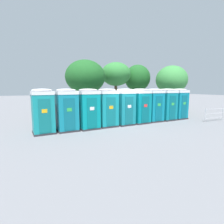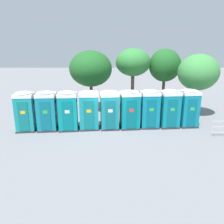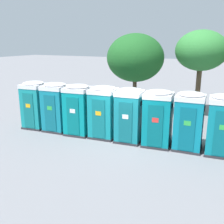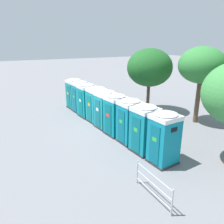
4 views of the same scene
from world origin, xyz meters
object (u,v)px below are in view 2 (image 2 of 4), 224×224
portapotty_1 (47,111)px  portapotty_2 (68,110)px  street_tree_1 (133,63)px  street_tree_3 (165,66)px  portapotty_5 (130,109)px  portapotty_7 (169,108)px  portapotty_3 (89,110)px  portapotty_8 (189,108)px  portapotty_6 (150,109)px  street_tree_2 (91,69)px  portapotty_0 (26,111)px  portapotty_4 (109,110)px  street_tree_0 (198,73)px

portapotty_1 → portapotty_2: same height
street_tree_1 → street_tree_3: bearing=11.9°
portapotty_5 → portapotty_7: bearing=4.7°
portapotty_3 → portapotty_8: bearing=4.1°
portapotty_6 → street_tree_2: size_ratio=0.50×
street_tree_3 → portapotty_2: bearing=-138.0°
portapotty_0 → portapotty_4: 5.35m
portapotty_0 → portapotty_4: size_ratio=1.00×
portapotty_0 → portapotty_8: 10.70m
portapotty_6 → street_tree_0: size_ratio=0.53×
street_tree_0 → street_tree_3: (-1.69, 3.71, 0.32)m
portapotty_2 → portapotty_6: (5.33, 0.46, 0.00)m
portapotty_0 → portapotty_1: size_ratio=1.00×
portapotty_4 → portapotty_7: (4.00, 0.30, -0.00)m
portapotty_3 → street_tree_0: size_ratio=0.53×
portapotty_6 → street_tree_2: (-4.23, 4.41, 2.29)m
street_tree_2 → portapotty_1: bearing=-116.4°
portapotty_4 → street_tree_1: bearing=71.2°
portapotty_0 → street_tree_0: 12.80m
portapotty_7 → street_tree_2: size_ratio=0.50×
portapotty_3 → street_tree_2: size_ratio=0.50×
portapotty_4 → portapotty_8: size_ratio=1.00×
portapotty_7 → portapotty_8: size_ratio=1.00×
portapotty_2 → street_tree_0: size_ratio=0.53×
portapotty_2 → street_tree_3: (7.79, 7.02, 2.43)m
portapotty_0 → street_tree_1: size_ratio=0.48×
street_tree_1 → portapotty_3: bearing=-119.0°
portapotty_3 → portapotty_0: bearing=-175.7°
portapotty_6 → portapotty_8: bearing=4.0°
portapotty_3 → portapotty_6: same height
street_tree_1 → street_tree_0: bearing=-33.2°
portapotty_2 → street_tree_0: bearing=19.3°
portapotty_8 → street_tree_2: size_ratio=0.50×
portapotty_1 → street_tree_3: bearing=37.7°
portapotty_5 → portapotty_8: bearing=5.0°
portapotty_7 → street_tree_0: bearing=44.8°
portapotty_5 → street_tree_0: bearing=28.8°
portapotty_5 → street_tree_3: size_ratio=0.49×
portapotty_6 → portapotty_8: size_ratio=1.00×
portapotty_4 → portapotty_7: size_ratio=1.00×
portapotty_6 → street_tree_2: bearing=133.8°
portapotty_2 → street_tree_2: bearing=77.3°
portapotty_3 → street_tree_1: bearing=61.0°
portapotty_6 → street_tree_3: street_tree_3 is taller
portapotty_3 → portapotty_5: size_ratio=1.00×
portapotty_5 → portapotty_4: bearing=-176.4°
portapotty_0 → portapotty_6: (8.00, 0.59, -0.00)m
portapotty_0 → street_tree_0: street_tree_0 is taller
portapotty_0 → street_tree_1: street_tree_1 is taller
portapotty_3 → portapotty_8: same height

